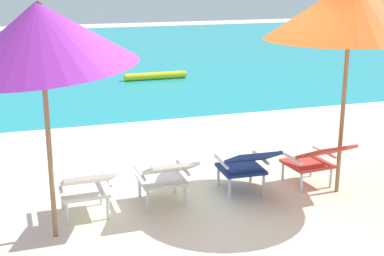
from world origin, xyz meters
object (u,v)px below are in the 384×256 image
object	(u,v)px
lounge_chair_near_left	(166,175)
lounge_chair_near_right	(246,164)
beach_umbrella_left	(41,36)
beach_umbrella_right	(351,9)
lounge_chair_far_right	(316,158)
swim_buoy	(156,76)
lounge_chair_far_left	(86,186)

from	to	relation	value
lounge_chair_near_left	lounge_chair_near_right	distance (m)	1.02
beach_umbrella_left	lounge_chair_near_right	bearing A→B (deg)	9.57
beach_umbrella_left	beach_umbrella_right	distance (m)	3.42
lounge_chair_near_right	lounge_chair_far_right	xyz separation A→B (m)	(0.90, -0.08, 0.00)
swim_buoy	beach_umbrella_right	size ratio (longest dim) A/B	0.63
lounge_chair_far_left	lounge_chair_far_right	xyz separation A→B (m)	(2.82, 0.04, 0.00)
swim_buoy	lounge_chair_far_left	xyz separation A→B (m)	(-2.74, -7.74, 0.31)
lounge_chair_near_left	lounge_chair_far_right	distance (m)	1.92
lounge_chair_far_right	lounge_chair_near_right	bearing A→B (deg)	174.71
lounge_chair_near_left	lounge_chair_far_right	size ratio (longest dim) A/B	0.96
lounge_chair_far_right	beach_umbrella_right	world-z (taller)	beach_umbrella_right
swim_buoy	beach_umbrella_right	world-z (taller)	beach_umbrella_right
beach_umbrella_left	lounge_chair_near_left	bearing A→B (deg)	14.34
lounge_chair_far_left	lounge_chair_near_right	size ratio (longest dim) A/B	0.99
swim_buoy	lounge_chair_far_left	size ratio (longest dim) A/B	1.81
lounge_chair_far_left	lounge_chair_near_left	xyz separation A→B (m)	(0.91, 0.06, 0.00)
beach_umbrella_left	beach_umbrella_right	size ratio (longest dim) A/B	0.95
swim_buoy	beach_umbrella_right	bearing A→B (deg)	-87.74
beach_umbrella_right	beach_umbrella_left	bearing A→B (deg)	-177.53
lounge_chair_near_right	beach_umbrella_left	distance (m)	2.84
swim_buoy	beach_umbrella_left	bearing A→B (deg)	-111.16
swim_buoy	beach_umbrella_left	distance (m)	8.81
swim_buoy	beach_umbrella_right	distance (m)	8.14
lounge_chair_far_left	lounge_chair_near_right	world-z (taller)	same
lounge_chair_far_left	lounge_chair_near_left	size ratio (longest dim) A/B	1.01
lounge_chair_near_right	lounge_chair_near_left	bearing A→B (deg)	-176.53
lounge_chair_far_left	lounge_chair_far_right	world-z (taller)	same
lounge_chair_far_right	beach_umbrella_right	size ratio (longest dim) A/B	0.36
lounge_chair_far_left	lounge_chair_near_right	xyz separation A→B (m)	(1.93, 0.12, 0.00)
lounge_chair_far_right	beach_umbrella_left	xyz separation A→B (m)	(-3.18, -0.30, 1.64)
lounge_chair_near_left	beach_umbrella_left	world-z (taller)	beach_umbrella_left
lounge_chair_far_left	lounge_chair_near_left	world-z (taller)	same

